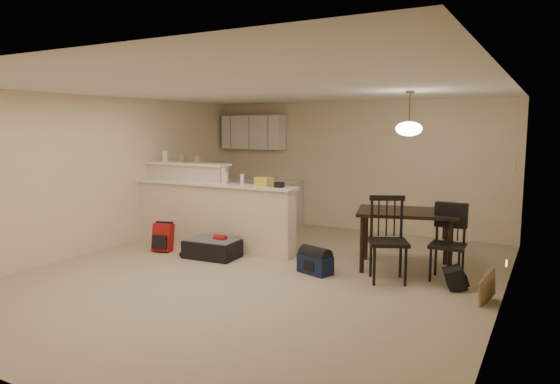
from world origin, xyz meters
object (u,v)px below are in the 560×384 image
Objects in this scene: dining_chair_far at (448,243)px; pendant_lamp at (409,128)px; dining_chair_near at (388,240)px; navy_duffel at (315,264)px; black_daypack at (455,279)px; dining_table at (406,218)px; red_backpack at (163,237)px; suitcase at (212,249)px.

pendant_lamp is at bearing 154.82° from dining_chair_far.
navy_duffel is (-0.98, -0.13, -0.43)m from dining_chair_near.
pendant_lamp is 2.07× the size of black_daypack.
navy_duffel is at bearing 162.29° from dining_chair_near.
dining_chair_far reaches higher than black_daypack.
pendant_lamp is 1.65m from dining_chair_far.
pendant_lamp is at bearing 0.00° from dining_table.
dining_table is 3.24× the size of navy_duffel.
dining_chair_far is at bearing -8.56° from red_backpack.
suitcase is 1.75m from navy_duffel.
navy_duffel is 1.82m from black_daypack.
dining_chair_near reaches higher than black_daypack.
dining_table is 0.74m from dining_chair_far.
navy_duffel is at bearing -140.08° from pendant_lamp.
pendant_lamp reaches higher than suitcase.
dining_chair_far reaches higher than red_backpack.
dining_chair_far is (0.63, -0.29, -1.49)m from pendant_lamp.
red_backpack is at bearing 179.56° from suitcase.
dining_chair_far is 3.30× the size of black_daypack.
dining_table is 5.07× the size of black_daypack.
pendant_lamp is 1.36× the size of red_backpack.
dining_table is at bearing 12.86° from suitcase.
red_backpack is 2.70m from navy_duffel.
dining_chair_near is (-0.03, -0.71, -0.18)m from dining_table.
dining_chair_near is 0.79m from dining_chair_far.
navy_duffel is at bearing -15.35° from red_backpack.
black_daypack is (4.50, 0.29, -0.09)m from red_backpack.
suitcase is at bearing -163.01° from pendant_lamp.
dining_chair_near is at bearing 78.13° from black_daypack.
navy_duffel is 1.56× the size of black_daypack.
dining_table is at bearing 61.87° from dining_chair_near.
pendant_lamp is 4.20m from red_backpack.
black_daypack is at bearing -0.37° from suitcase.
pendant_lamp is at bearing -2.89° from red_backpack.
dining_chair_near is (-0.03, -0.71, -1.44)m from pendant_lamp.
red_backpack reaches higher than navy_duffel.
red_backpack is 4.51m from black_daypack.
dining_chair_near is at bearing -92.70° from pendant_lamp.
red_backpack is at bearing -161.32° from navy_duffel.
dining_chair_far is 3.46m from suitcase.
navy_duffel is at bearing -155.13° from dining_table.
dining_chair_near is 2.36× the size of navy_duffel.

